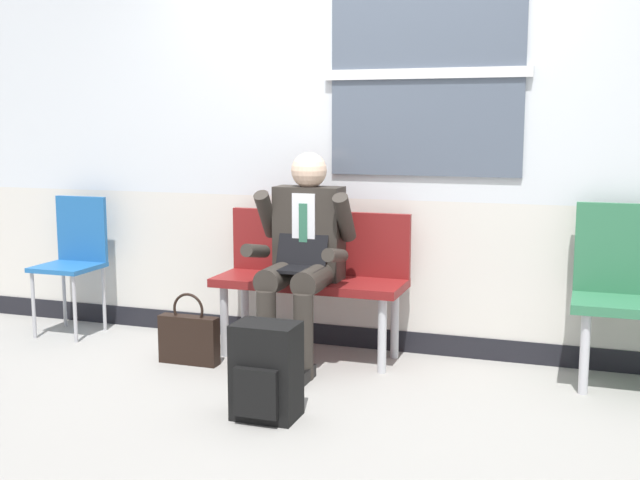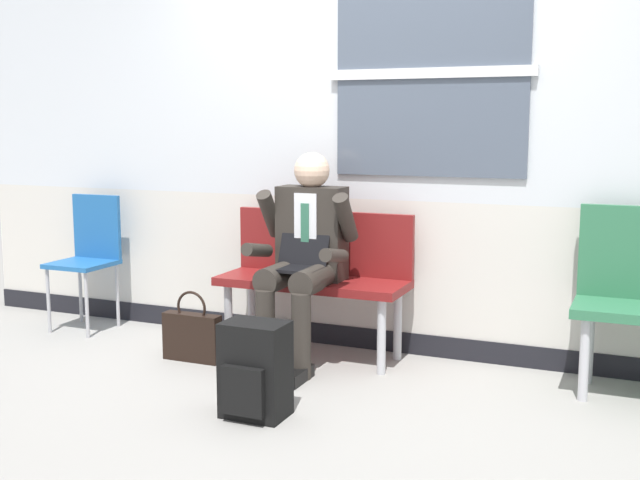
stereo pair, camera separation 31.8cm
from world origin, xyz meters
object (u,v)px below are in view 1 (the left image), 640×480
bench_with_person (313,271)px  folding_chair (75,252)px  person_seated (302,253)px  handbag (189,338)px  backpack (266,372)px

bench_with_person → folding_chair: bearing=-179.2°
person_seated → folding_chair: bearing=174.2°
bench_with_person → folding_chair: 1.69m
bench_with_person → folding_chair: folding_chair is taller
folding_chair → bench_with_person: bearing=0.8°
person_seated → folding_chair: 1.70m
bench_with_person → folding_chair: (-1.69, -0.02, 0.03)m
bench_with_person → folding_chair: size_ratio=1.25×
handbag → bench_with_person: bearing=34.3°
handbag → person_seated: bearing=20.2°
handbag → folding_chair: bearing=159.4°
person_seated → backpack: 0.98m
backpack → folding_chair: bearing=150.2°
folding_chair → person_seated: bearing=-5.8°
backpack → bench_with_person: bearing=97.4°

